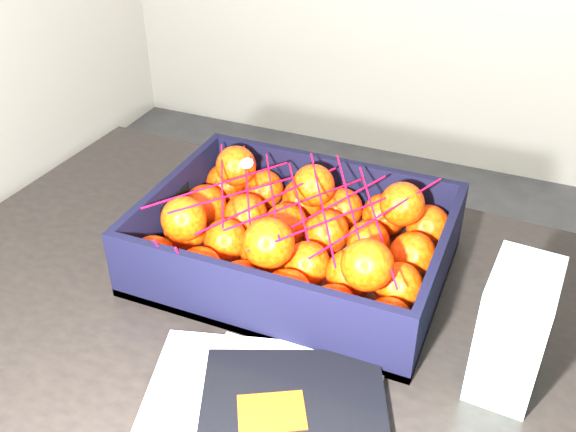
% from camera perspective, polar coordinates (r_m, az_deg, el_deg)
% --- Properties ---
extents(table, '(1.24, 0.85, 0.75)m').
position_cam_1_polar(table, '(0.94, 1.19, -14.72)').
color(table, black).
rests_on(table, ground).
extents(produce_crate, '(0.42, 0.32, 0.11)m').
position_cam_1_polar(produce_crate, '(0.96, 0.69, -2.98)').
color(produce_crate, brown).
rests_on(produce_crate, table).
extents(clementine_heap, '(0.40, 0.30, 0.12)m').
position_cam_1_polar(clementine_heap, '(0.95, 0.70, -1.78)').
color(clementine_heap, red).
rests_on(clementine_heap, produce_crate).
extents(mesh_net, '(0.35, 0.28, 0.10)m').
position_cam_1_polar(mesh_net, '(0.91, 0.08, 1.00)').
color(mesh_net, red).
rests_on(mesh_net, clementine_heap).
extents(retail_carton, '(0.08, 0.11, 0.16)m').
position_cam_1_polar(retail_carton, '(0.81, 18.86, -9.29)').
color(retail_carton, white).
rests_on(retail_carton, table).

